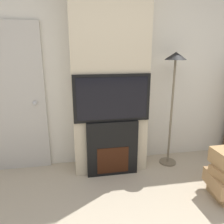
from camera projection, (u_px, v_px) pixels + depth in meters
wall_back at (107, 72)px, 3.07m from camera, size 6.00×0.06×2.70m
chimney_breast at (109, 73)px, 2.86m from camera, size 0.99×0.40×2.70m
fireplace at (112, 148)px, 2.94m from camera, size 0.68×0.15×0.76m
television at (112, 98)px, 2.75m from camera, size 0.98×0.07×0.61m
floor_lamp at (174, 79)px, 2.95m from camera, size 0.29×0.29×1.62m
entry_door at (10, 101)px, 2.89m from camera, size 0.93×0.09×2.00m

